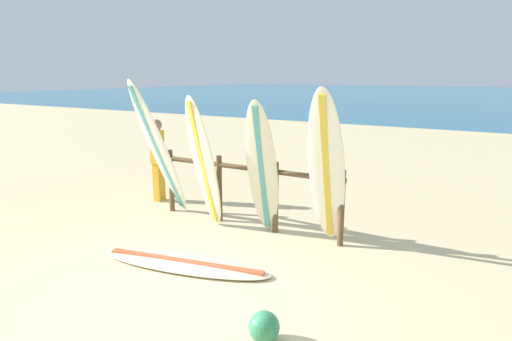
# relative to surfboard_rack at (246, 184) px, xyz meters

# --- Properties ---
(ground_plane) EXTENTS (120.00, 120.00, 0.00)m
(ground_plane) POSITION_rel_surfboard_rack_xyz_m (0.47, -2.70, -0.71)
(ground_plane) COLOR beige
(ocean_water) EXTENTS (120.00, 80.00, 0.01)m
(ocean_water) POSITION_rel_surfboard_rack_xyz_m (0.47, 55.30, -0.71)
(ocean_water) COLOR #196B93
(ocean_water) RESTS_ON ground
(surfboard_rack) EXTENTS (3.30, 0.09, 1.12)m
(surfboard_rack) POSITION_rel_surfboard_rack_xyz_m (0.00, 0.00, 0.00)
(surfboard_rack) COLOR brown
(surfboard_rack) RESTS_ON ground
(surfboard_leaning_far_left) EXTENTS (0.65, 1.14, 2.38)m
(surfboard_leaning_far_left) POSITION_rel_surfboard_rack_xyz_m (-1.51, -0.37, 0.48)
(surfboard_leaning_far_left) COLOR white
(surfboard_leaning_far_left) RESTS_ON ground
(surfboard_leaning_left) EXTENTS (0.62, 0.67, 2.14)m
(surfboard_leaning_left) POSITION_rel_surfboard_rack_xyz_m (-0.50, -0.45, 0.36)
(surfboard_leaning_left) COLOR beige
(surfboard_leaning_left) RESTS_ON ground
(surfboard_leaning_center_left) EXTENTS (0.59, 0.78, 2.11)m
(surfboard_leaning_center_left) POSITION_rel_surfboard_rack_xyz_m (0.45, -0.28, 0.34)
(surfboard_leaning_center_left) COLOR beige
(surfboard_leaning_center_left) RESTS_ON ground
(surfboard_leaning_center) EXTENTS (0.66, 1.06, 2.30)m
(surfboard_leaning_center) POSITION_rel_surfboard_rack_xyz_m (1.46, -0.26, 0.44)
(surfboard_leaning_center) COLOR white
(surfboard_leaning_center) RESTS_ON ground
(surfboard_lying_on_sand) EXTENTS (2.44, 1.06, 0.08)m
(surfboard_lying_on_sand) POSITION_rel_surfboard_rack_xyz_m (0.11, -1.69, -0.68)
(surfboard_lying_on_sand) COLOR beige
(surfboard_lying_on_sand) RESTS_ON ground
(beachgoer_standing) EXTENTS (0.22, 0.28, 1.60)m
(beachgoer_standing) POSITION_rel_surfboard_rack_xyz_m (-2.26, 0.38, 0.17)
(beachgoer_standing) COLOR gold
(beachgoer_standing) RESTS_ON ground
(beach_ball) EXTENTS (0.29, 0.29, 0.29)m
(beach_ball) POSITION_rel_surfboard_rack_xyz_m (1.81, -2.57, -0.56)
(beach_ball) COLOR #388C59
(beach_ball) RESTS_ON ground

